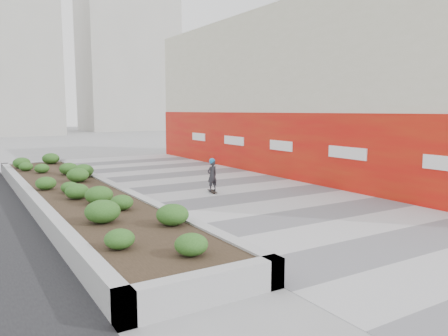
# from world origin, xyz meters

# --- Properties ---
(ground) EXTENTS (160.00, 160.00, 0.00)m
(ground) POSITION_xyz_m (0.00, 0.00, 0.00)
(ground) COLOR gray
(ground) RESTS_ON ground
(walkway) EXTENTS (8.00, 36.00, 0.01)m
(walkway) POSITION_xyz_m (0.00, 3.00, 0.01)
(walkway) COLOR #A8A8AD
(walkway) RESTS_ON ground
(building) EXTENTS (6.04, 24.08, 8.00)m
(building) POSITION_xyz_m (6.98, 8.98, 3.98)
(building) COLOR beige
(building) RESTS_ON ground
(planter) EXTENTS (3.00, 18.00, 0.90)m
(planter) POSITION_xyz_m (-5.50, 7.00, 0.42)
(planter) COLOR #9E9EA0
(planter) RESTS_ON ground
(distant_bldg_north_r) EXTENTS (14.00, 10.00, 24.00)m
(distant_bldg_north_r) POSITION_xyz_m (15.00, 60.00, 12.00)
(distant_bldg_north_r) COLOR #ADAAA3
(distant_bldg_north_r) RESTS_ON ground
(manhole_cover) EXTENTS (0.44, 0.44, 0.01)m
(manhole_cover) POSITION_xyz_m (0.50, 3.00, 0.00)
(manhole_cover) COLOR #595654
(manhole_cover) RESTS_ON ground
(skateboarder) EXTENTS (0.47, 0.75, 1.32)m
(skateboarder) POSITION_xyz_m (-0.60, 6.45, 0.67)
(skateboarder) COLOR beige
(skateboarder) RESTS_ON ground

